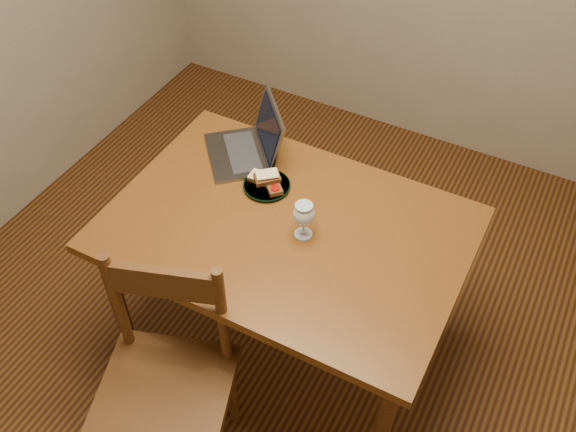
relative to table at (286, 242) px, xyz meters
The scene contains 9 objects.
floor 0.67m from the table, 118.98° to the left, with size 3.20×3.20×0.02m, color black.
table is the anchor object (origin of this frame).
chair 0.65m from the table, 102.23° to the right, with size 0.56×0.54×0.48m.
plate 0.24m from the table, 138.23° to the left, with size 0.18×0.18×0.02m, color black.
sandwich_cheese 0.27m from the table, 141.44° to the left, with size 0.09×0.06×0.03m, color #381E0C, non-canonical shape.
sandwich_tomato 0.22m from the table, 133.10° to the left, with size 0.09×0.05×0.03m, color #381E0C, non-canonical shape.
sandwich_top 0.26m from the table, 137.39° to the left, with size 0.10×0.06×0.03m, color #381E0C, non-canonical shape.
milk_glass 0.18m from the table, ahead, with size 0.08×0.08×0.15m, color white, non-canonical shape.
laptop 0.46m from the table, 137.07° to the left, with size 0.41×0.42×0.22m.
Camera 1 is at (0.80, -1.48, 2.44)m, focal length 40.00 mm.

